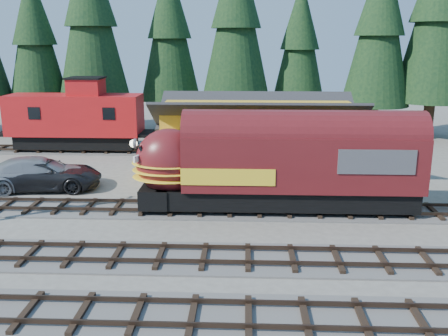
{
  "coord_description": "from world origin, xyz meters",
  "views": [
    {
      "loc": [
        -0.78,
        -20.71,
        8.69
      ],
      "look_at": [
        -1.83,
        4.0,
        2.32
      ],
      "focal_mm": 40.0,
      "sensor_mm": 36.0,
      "label": 1
    }
  ],
  "objects_px": {
    "locomotive": "(271,167)",
    "pickup_truck_b": "(39,173)",
    "depot": "(257,133)",
    "pickup_truck_a": "(47,175)",
    "caboose": "(76,118)"
  },
  "relations": [
    {
      "from": "pickup_truck_a",
      "to": "pickup_truck_b",
      "type": "distance_m",
      "value": 0.5
    },
    {
      "from": "locomotive",
      "to": "pickup_truck_b",
      "type": "height_order",
      "value": "locomotive"
    },
    {
      "from": "depot",
      "to": "pickup_truck_b",
      "type": "xyz_separation_m",
      "value": [
        -13.08,
        -2.9,
        -2.01
      ]
    },
    {
      "from": "caboose",
      "to": "pickup_truck_a",
      "type": "distance_m",
      "value": 10.75
    },
    {
      "from": "depot",
      "to": "locomotive",
      "type": "height_order",
      "value": "depot"
    },
    {
      "from": "depot",
      "to": "caboose",
      "type": "bearing_deg",
      "value": 152.14
    },
    {
      "from": "locomotive",
      "to": "caboose",
      "type": "xyz_separation_m",
      "value": [
        -14.76,
        14.0,
        0.31
      ]
    },
    {
      "from": "pickup_truck_b",
      "to": "pickup_truck_a",
      "type": "bearing_deg",
      "value": -116.31
    },
    {
      "from": "depot",
      "to": "locomotive",
      "type": "xyz_separation_m",
      "value": [
        0.57,
        -6.5,
        -0.59
      ]
    },
    {
      "from": "depot",
      "to": "pickup_truck_a",
      "type": "relative_size",
      "value": 2.01
    },
    {
      "from": "locomotive",
      "to": "pickup_truck_a",
      "type": "bearing_deg",
      "value": 164.99
    },
    {
      "from": "depot",
      "to": "pickup_truck_a",
      "type": "height_order",
      "value": "depot"
    },
    {
      "from": "pickup_truck_a",
      "to": "caboose",
      "type": "bearing_deg",
      "value": 3.59
    },
    {
      "from": "locomotive",
      "to": "pickup_truck_a",
      "type": "height_order",
      "value": "locomotive"
    },
    {
      "from": "depot",
      "to": "locomotive",
      "type": "bearing_deg",
      "value": -85.0
    }
  ]
}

